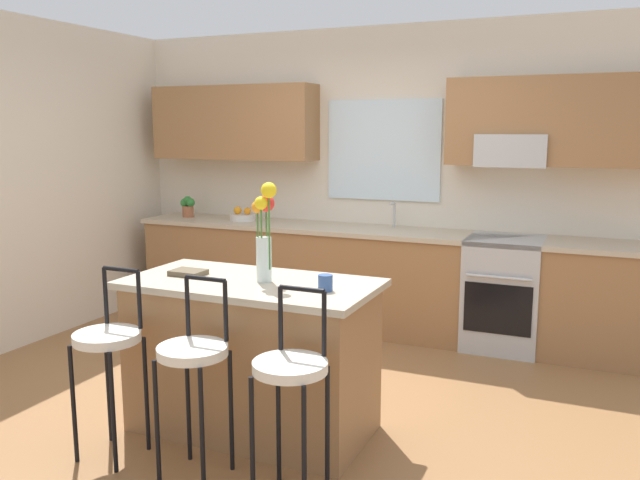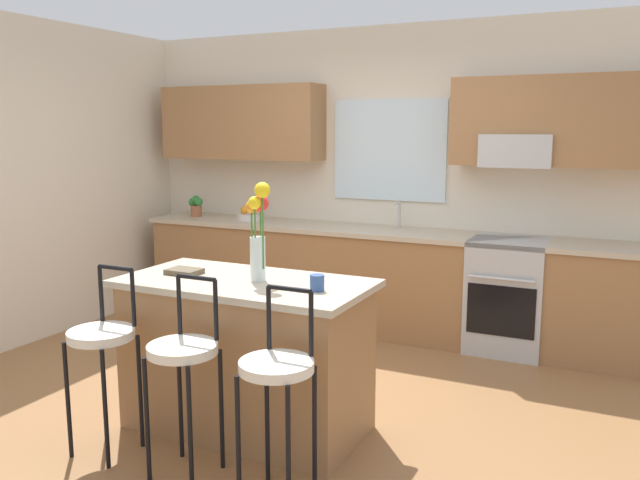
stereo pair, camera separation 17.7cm
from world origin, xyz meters
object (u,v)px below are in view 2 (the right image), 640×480
at_px(bar_stool_middle, 184,358).
at_px(bar_stool_far, 277,375).
at_px(oven_range, 508,295).
at_px(mug_ceramic, 317,283).
at_px(kitchen_island, 246,354).
at_px(cookbook, 184,271).
at_px(potted_plant_small, 196,205).
at_px(bar_stool_near, 103,343).
at_px(fruit_bowl_oranges, 249,216).
at_px(flower_vase, 258,228).

relative_size(bar_stool_middle, bar_stool_far, 1.00).
xyz_separation_m(oven_range, mug_ceramic, (-0.66, -2.19, 0.51)).
relative_size(kitchen_island, cookbook, 7.38).
distance_m(oven_range, potted_plant_small, 3.16).
height_order(kitchen_island, bar_stool_far, bar_stool_far).
relative_size(oven_range, cookbook, 4.60).
bearing_deg(kitchen_island, bar_stool_middle, -90.00).
relative_size(oven_range, bar_stool_near, 0.88).
relative_size(bar_stool_near, potted_plant_small, 4.94).
distance_m(bar_stool_middle, bar_stool_far, 0.55).
bearing_deg(fruit_bowl_oranges, flower_vase, -56.74).
bearing_deg(oven_range, kitchen_island, -118.24).
height_order(kitchen_island, cookbook, cookbook).
height_order(kitchen_island, flower_vase, flower_vase).
xyz_separation_m(fruit_bowl_oranges, potted_plant_small, (-0.63, 0.00, 0.07)).
bearing_deg(bar_stool_far, fruit_bowl_oranges, 124.18).
distance_m(bar_stool_near, bar_stool_far, 1.10).
xyz_separation_m(bar_stool_middle, potted_plant_small, (-1.95, 2.76, 0.40)).
height_order(bar_stool_near, cookbook, bar_stool_near).
xyz_separation_m(bar_stool_middle, flower_vase, (0.09, 0.61, 0.60)).
bearing_deg(bar_stool_near, bar_stool_far, 0.00).
relative_size(bar_stool_near, flower_vase, 1.80).
bearing_deg(bar_stool_middle, cookbook, 126.41).
bearing_deg(cookbook, kitchen_island, 3.88).
height_order(bar_stool_middle, cookbook, bar_stool_middle).
relative_size(bar_stool_middle, flower_vase, 1.80).
distance_m(kitchen_island, bar_stool_far, 0.83).
bearing_deg(mug_ceramic, flower_vase, 171.08).
xyz_separation_m(mug_ceramic, cookbook, (-0.91, 0.02, -0.03)).
xyz_separation_m(flower_vase, mug_ceramic, (0.41, -0.06, -0.27)).
xyz_separation_m(oven_range, flower_vase, (-1.06, -2.13, 0.77)).
bearing_deg(bar_stool_far, potted_plant_small, 132.21).
relative_size(bar_stool_middle, potted_plant_small, 4.94).
xyz_separation_m(cookbook, potted_plant_small, (-1.54, 2.20, 0.10)).
relative_size(oven_range, bar_stool_middle, 0.88).
bearing_deg(kitchen_island, bar_stool_near, -132.96).
height_order(bar_stool_far, flower_vase, flower_vase).
xyz_separation_m(bar_stool_far, fruit_bowl_oranges, (-1.87, 2.76, 0.33)).
xyz_separation_m(bar_stool_middle, cookbook, (-0.41, 0.56, 0.30)).
xyz_separation_m(oven_range, bar_stool_near, (-1.70, -2.73, 0.18)).
bearing_deg(flower_vase, bar_stool_near, -136.53).
distance_m(bar_stool_middle, cookbook, 0.76).
distance_m(bar_stool_near, cookbook, 0.65).
distance_m(bar_stool_far, cookbook, 1.16).
relative_size(mug_ceramic, cookbook, 0.45).
xyz_separation_m(oven_range, potted_plant_small, (-3.10, 0.03, 0.57)).
bearing_deg(flower_vase, cookbook, -175.13).
bearing_deg(cookbook, flower_vase, 4.87).
xyz_separation_m(cookbook, fruit_bowl_oranges, (-0.91, 2.20, 0.03)).
bearing_deg(bar_stool_middle, oven_range, 67.17).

